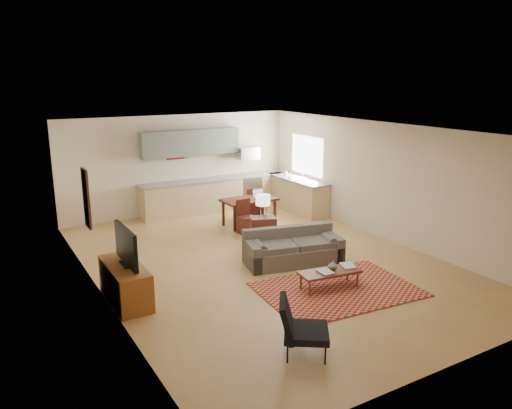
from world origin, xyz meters
TOP-DOWN VIEW (x-y plane):
  - room at (0.00, 0.00)m, footprint 9.00×9.00m
  - kitchen_counter_back at (0.90, 4.18)m, footprint 4.26×0.64m
  - kitchen_counter_right at (2.93, 3.00)m, footprint 0.64×2.26m
  - kitchen_range at (2.00, 4.18)m, footprint 0.62×0.62m
  - kitchen_microwave at (2.00, 4.20)m, footprint 0.62×0.40m
  - upper_cabinets at (0.30, 4.33)m, footprint 2.80×0.34m
  - window_right at (3.23, 3.00)m, footprint 0.02×1.40m
  - wall_art_left at (-3.21, 0.90)m, footprint 0.06×0.42m
  - triptych at (-0.10, 4.47)m, footprint 1.70×0.04m
  - rug at (0.42, -1.87)m, footprint 2.87×2.11m
  - sofa at (0.48, -0.38)m, footprint 2.17×1.30m
  - coffee_table at (0.34, -1.73)m, footprint 1.17×0.58m
  - book_a at (0.11, -1.74)m, footprint 0.24×0.31m
  - book_b at (0.66, -1.68)m, footprint 0.42×0.45m
  - vase at (0.43, -1.69)m, footprint 0.18×0.18m
  - armchair at (-1.31, -3.29)m, footprint 0.97×0.97m
  - tv_credenza at (-2.96, -0.40)m, footprint 0.54×1.41m
  - tv at (-2.90, -0.40)m, footprint 0.11×1.08m
  - console_table at (0.52, 0.89)m, footprint 0.66×0.55m
  - table_lamp at (0.52, 0.89)m, footprint 0.40×0.40m
  - dining_table at (1.05, 2.43)m, footprint 1.38×0.82m
  - dining_chair_near at (0.65, 1.83)m, footprint 0.43×0.45m
  - dining_chair_far at (1.44, 3.04)m, footprint 0.43×0.45m
  - laptop at (1.32, 2.34)m, footprint 0.30×0.23m
  - soap_bottle at (2.83, 3.43)m, footprint 0.10×0.10m

SIDE VIEW (x-z plane):
  - rug at x=0.42m, z-range 0.00..0.02m
  - coffee_table at x=0.34m, z-range 0.00..0.34m
  - tv_credenza at x=-2.96m, z-range 0.00..0.65m
  - console_table at x=0.52m, z-range 0.00..0.66m
  - book_b at x=0.66m, z-range 0.33..0.36m
  - dining_table at x=1.05m, z-range 0.00..0.69m
  - book_a at x=0.11m, z-range 0.33..0.36m
  - sofa at x=0.48m, z-range 0.00..0.71m
  - armchair at x=-1.31m, z-range 0.00..0.80m
  - dining_chair_near at x=0.65m, z-range 0.00..0.83m
  - dining_chair_far at x=1.44m, z-range 0.00..0.83m
  - vase at x=0.43m, z-range 0.33..0.50m
  - kitchen_range at x=2.00m, z-range 0.00..0.90m
  - kitchen_counter_back at x=0.90m, z-range 0.00..0.92m
  - kitchen_counter_right at x=2.93m, z-range 0.00..0.92m
  - laptop at x=1.32m, z-range 0.69..0.91m
  - table_lamp at x=0.52m, z-range 0.66..1.18m
  - tv at x=-2.90m, z-range 0.65..1.30m
  - soap_bottle at x=2.83m, z-range 0.92..1.11m
  - room at x=0.00m, z-range -3.15..5.85m
  - kitchen_microwave at x=2.00m, z-range 1.38..1.73m
  - window_right at x=3.23m, z-range 1.02..2.08m
  - wall_art_left at x=-3.21m, z-range 1.00..2.10m
  - triptych at x=-0.10m, z-range 1.50..2.00m
  - upper_cabinets at x=0.30m, z-range 1.60..2.30m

